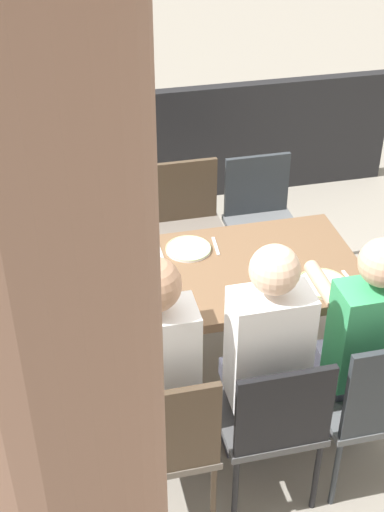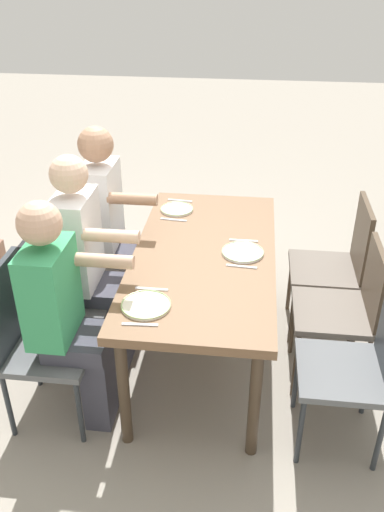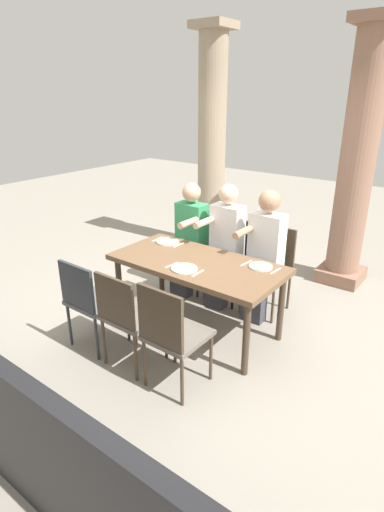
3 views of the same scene
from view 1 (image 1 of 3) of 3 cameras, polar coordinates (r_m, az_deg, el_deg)
ground_plane at (r=4.11m, az=0.72°, el=-9.75°), size 16.00×16.00×0.00m
dining_table at (r=3.68m, az=0.80°, el=-2.28°), size 1.65×0.81×0.74m
chair_west_north at (r=3.36m, az=14.28°, el=-11.06°), size 0.44×0.44×0.93m
chair_west_south at (r=4.56m, az=5.53°, el=3.17°), size 0.44×0.44×0.87m
chair_mid_north at (r=3.21m, az=6.42°, el=-12.70°), size 0.44×0.44×0.90m
chair_mid_south at (r=4.44m, az=-0.30°, el=2.63°), size 0.44×0.44×0.89m
chair_east_north at (r=3.13m, az=-2.19°, el=-14.33°), size 0.44×0.44×0.91m
chair_east_south at (r=4.38m, az=-6.45°, el=1.98°), size 0.44×0.44×0.93m
diner_woman_green at (r=3.11m, az=-2.92°, el=-9.17°), size 0.35×0.50×1.34m
diner_man_white at (r=3.37m, az=13.22°, el=-6.76°), size 0.35×0.49×1.29m
diner_guest_third at (r=3.20m, az=5.67°, el=-8.03°), size 0.35×0.49×1.34m
patio_railing at (r=5.52m, az=-4.36°, el=8.41°), size 4.05×0.10×0.90m
plate_0 at (r=3.61m, az=10.31°, el=-2.15°), size 0.25×0.25×0.02m
fork_0 at (r=3.67m, az=12.47°, el=-1.89°), size 0.03×0.17×0.01m
spoon_0 at (r=3.56m, az=8.07°, el=-2.57°), size 0.02×0.17×0.01m
plate_1 at (r=3.80m, az=-0.29°, el=0.59°), size 0.24×0.24×0.02m
fork_1 at (r=3.83m, az=1.89°, el=0.80°), size 0.03×0.17×0.01m
spoon_1 at (r=3.78m, az=-2.51°, el=0.23°), size 0.02×0.17×0.01m
plate_2 at (r=3.37m, az=-7.31°, el=-4.77°), size 0.22×0.22×0.02m
fork_2 at (r=3.39m, az=-4.78°, el=-4.50°), size 0.03×0.17×0.01m
spoon_2 at (r=3.37m, az=-9.84°, el=-5.18°), size 0.03×0.17×0.01m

